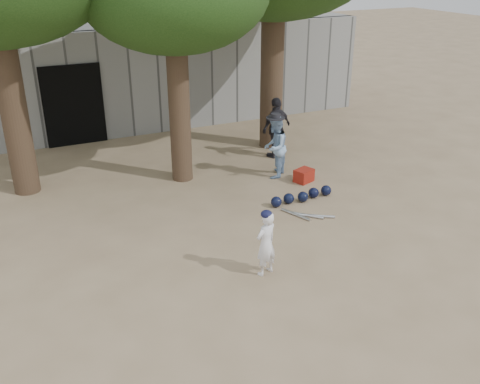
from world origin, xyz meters
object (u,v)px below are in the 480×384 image
boy_player (266,244)px  spectator_blue (275,147)px  spectator_dark (276,128)px  red_bag (304,176)px

boy_player → spectator_blue: spectator_blue is taller
spectator_dark → red_bag: (-0.21, -1.75, -0.64)m
red_bag → spectator_dark: bearing=83.1°
spectator_blue → red_bag: 0.95m
boy_player → red_bag: bearing=-149.4°
boy_player → red_bag: size_ratio=2.70×
red_bag → spectator_blue: bearing=129.6°
spectator_dark → red_bag: bearing=67.0°
spectator_blue → spectator_dark: 1.36m
spectator_blue → red_bag: bearing=82.2°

